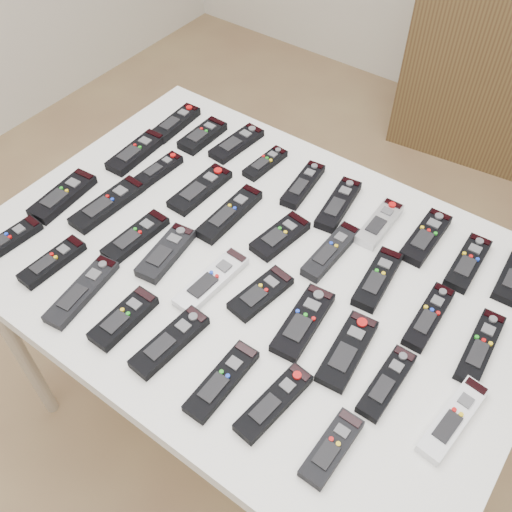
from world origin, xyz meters
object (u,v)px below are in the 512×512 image
Objects in this scene: remote_16 at (377,279)px; remote_31 at (82,291)px; remote_26 at (347,351)px; remote_36 at (332,448)px; remote_10 at (136,152)px; remote_17 at (429,317)px; remote_7 at (426,237)px; remote_15 at (331,251)px; remote_8 at (468,263)px; remote_4 at (303,185)px; remote_24 at (261,293)px; table at (256,278)px; remote_1 at (203,136)px; remote_35 at (274,402)px; remote_6 at (380,224)px; remote_12 at (200,189)px; remote_33 at (170,342)px; remote_34 at (222,381)px; remote_30 at (52,262)px; remote_22 at (166,253)px; remote_21 at (136,237)px; remote_19 at (63,196)px; remote_0 at (176,123)px; remote_18 at (480,347)px; remote_28 at (453,419)px; remote_3 at (265,163)px; remote_23 at (212,281)px; remote_2 at (237,143)px; remote_14 at (280,236)px; remote_29 at (7,241)px; remote_25 at (303,322)px; remote_32 at (124,318)px; remote_20 at (108,204)px; remote_27 at (387,383)px; remote_5 at (338,204)px.

remote_31 is at bearing -146.79° from remote_16.
remote_26 is 0.21m from remote_36.
remote_10 is 0.87m from remote_17.
remote_7 is 0.23m from remote_15.
remote_8 is at bearing 7.73° from remote_10.
remote_4 is 0.37m from remote_24.
remote_1 reaches higher than table.
remote_4 is 0.61m from remote_35.
table is at bearing -124.29° from remote_6.
remote_33 reaches higher than remote_12.
remote_34 is at bearing -176.70° from remote_36.
remote_36 is at bearing 2.58° from remote_30.
remote_22 is 0.94× the size of remote_34.
remote_35 reaches higher than remote_21.
remote_8 is at bearing 68.29° from remote_26.
remote_19 reaches higher than table.
remote_0 and remote_19 have the same top height.
remote_10 is 1.04× the size of remote_21.
remote_28 is (0.02, -0.18, 0.00)m from remote_18.
remote_8 reaches higher than remote_3.
remote_7 is at bearing 99.31° from remote_36.
remote_12 and remote_28 have the same top height.
remote_23 is 0.37m from remote_30.
remote_2 is (0.10, 0.03, -0.00)m from remote_1.
remote_30 is at bearing -127.30° from remote_14.
remote_7 is at bearing 43.40° from remote_14.
remote_0 is at bearing 149.38° from remote_35.
remote_29 is at bearing 172.85° from remote_31.
table is 8.25× the size of remote_14.
remote_12 and remote_29 have the same top height.
remote_19 is at bearing -166.94° from table.
remote_3 is at bearing 167.09° from remote_4.
remote_35 is (-0.28, -0.17, 0.00)m from remote_28.
remote_0 reaches higher than remote_14.
remote_16 is (-0.14, -0.16, 0.00)m from remote_8.
remote_4 is at bearing 100.44° from table.
remote_30 is (-0.55, -0.20, -0.00)m from remote_25.
remote_32 is 0.87× the size of remote_34.
remote_7 is at bearing 170.15° from remote_8.
remote_12 is 0.92× the size of remote_20.
remote_36 is (0.54, -0.17, -0.00)m from remote_22.
remote_0 reaches higher than remote_27.
remote_4 is 0.33m from remote_7.
remote_1 is 0.86× the size of remote_21.
remote_22 is (-0.46, -0.40, 0.00)m from remote_7.
remote_26 is at bearing -64.63° from remote_5.
remote_25 and remote_35 have the same top height.
remote_14 and remote_17 have the same top height.
remote_15 is 0.56m from remote_20.
remote_34 is (0.00, -0.41, -0.00)m from remote_15.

